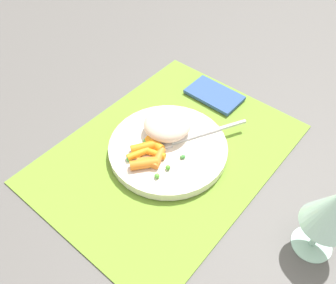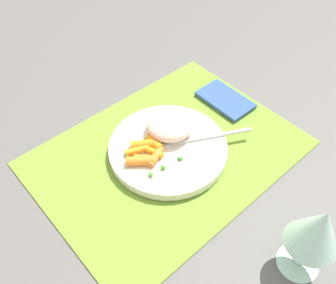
# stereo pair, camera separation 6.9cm
# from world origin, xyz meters

# --- Properties ---
(ground_plane) EXTENTS (2.40, 2.40, 0.00)m
(ground_plane) POSITION_xyz_m (0.00, 0.00, 0.00)
(ground_plane) COLOR #565451
(placemat) EXTENTS (0.51, 0.38, 0.01)m
(placemat) POSITION_xyz_m (0.00, 0.00, 0.00)
(placemat) COLOR olive
(placemat) RESTS_ON ground_plane
(plate) EXTENTS (0.24, 0.24, 0.02)m
(plate) POSITION_xyz_m (0.00, 0.00, 0.01)
(plate) COLOR silver
(plate) RESTS_ON placemat
(rice_mound) EXTENTS (0.10, 0.09, 0.04)m
(rice_mound) POSITION_xyz_m (-0.03, -0.03, 0.05)
(rice_mound) COLOR beige
(rice_mound) RESTS_ON plate
(carrot_portion) EXTENTS (0.09, 0.08, 0.02)m
(carrot_portion) POSITION_xyz_m (0.05, -0.01, 0.03)
(carrot_portion) COLOR orange
(carrot_portion) RESTS_ON plate
(pea_scatter) EXTENTS (0.08, 0.09, 0.01)m
(pea_scatter) POSITION_xyz_m (0.04, 0.00, 0.03)
(pea_scatter) COLOR #4D8F38
(pea_scatter) RESTS_ON plate
(fork) EXTENTS (0.19, 0.11, 0.01)m
(fork) POSITION_xyz_m (-0.04, 0.02, 0.03)
(fork) COLOR silver
(fork) RESTS_ON plate
(wine_glass) EXTENTS (0.08, 0.08, 0.15)m
(wine_glass) POSITION_xyz_m (0.00, 0.31, 0.11)
(wine_glass) COLOR #B2E0CC
(wine_glass) RESTS_ON ground_plane
(napkin) EXTENTS (0.08, 0.13, 0.01)m
(napkin) POSITION_xyz_m (-0.20, -0.03, 0.01)
(napkin) COLOR #33518C
(napkin) RESTS_ON placemat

